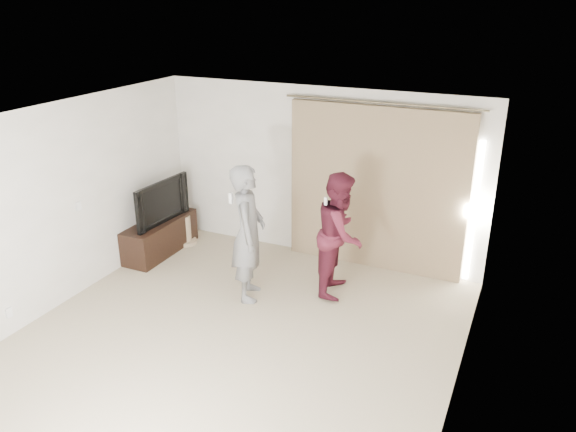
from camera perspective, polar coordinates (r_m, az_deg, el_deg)
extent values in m
plane|color=tan|center=(6.75, -5.85, -12.85)|extent=(5.50, 5.50, 0.00)
cube|color=white|center=(8.43, 3.20, 4.30)|extent=(5.00, 0.04, 2.60)
cube|color=white|center=(7.63, -22.73, 0.67)|extent=(0.04, 5.50, 2.60)
cube|color=white|center=(7.90, -20.49, 0.93)|extent=(0.02, 0.08, 0.12)
cube|color=white|center=(7.50, -26.48, -8.78)|extent=(0.02, 0.08, 0.12)
cube|color=silver|center=(5.70, -6.85, 9.22)|extent=(5.00, 5.50, 0.01)
cube|color=#9D8560|center=(8.13, 8.91, 2.66)|extent=(2.60, 0.10, 2.40)
cylinder|color=brown|center=(7.82, 9.44, 11.27)|extent=(2.80, 0.03, 0.03)
cube|color=white|center=(8.00, 18.32, 0.31)|extent=(0.08, 0.04, 2.00)
cube|color=black|center=(9.03, -12.86, -2.03)|extent=(0.48, 1.38, 0.53)
imported|color=black|center=(8.82, -13.18, 1.51)|extent=(0.23, 1.15, 0.66)
cylinder|color=tan|center=(9.35, -10.36, -2.57)|extent=(0.36, 0.36, 0.06)
cylinder|color=tan|center=(9.26, -10.46, -1.21)|extent=(0.20, 0.20, 0.42)
imported|color=slate|center=(7.30, -4.06, -1.75)|extent=(0.66, 0.79, 1.84)
cube|color=white|center=(7.12, -5.82, 1.83)|extent=(0.04, 0.04, 0.14)
cube|color=white|center=(7.34, -4.93, 1.46)|extent=(0.05, 0.05, 0.09)
imported|color=#541828|center=(7.48, 5.35, -1.81)|extent=(0.73, 0.89, 1.69)
cube|color=white|center=(7.28, 3.87, 1.40)|extent=(0.04, 0.04, 0.14)
cube|color=white|center=(7.51, 4.45, 1.12)|extent=(0.05, 0.05, 0.09)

